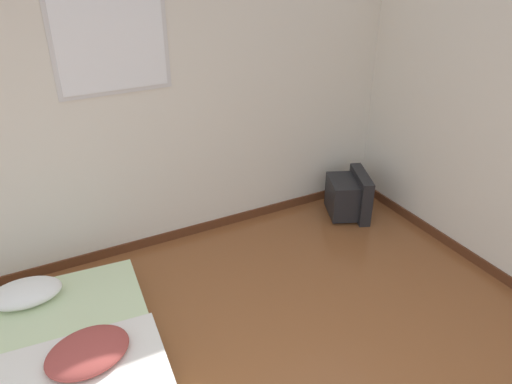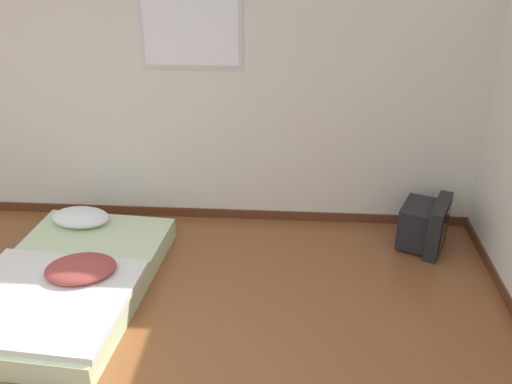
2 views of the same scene
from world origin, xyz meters
name	(u,v)px [view 1 (image 1 of 2)]	position (x,y,z in m)	size (l,w,h in m)	color
wall_back	(75,122)	(0.00, 2.99, 1.29)	(8.30, 0.08, 2.60)	silver
mattress_bed	(66,372)	(-0.48, 1.63, 0.12)	(1.35, 2.03, 0.33)	beige
crt_tv	(349,196)	(2.45, 2.55, 0.22)	(0.52, 0.58, 0.46)	black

